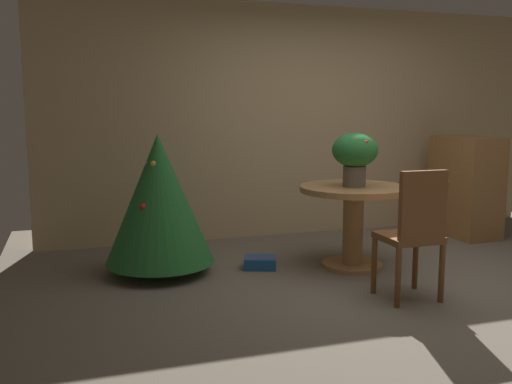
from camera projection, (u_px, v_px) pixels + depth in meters
name	position (u px, v px, depth m)	size (l,w,h in m)	color
ground_plane	(407.00, 287.00, 4.65)	(6.60, 6.60, 0.00)	#756B5B
back_wall_panel	(305.00, 122.00, 6.52)	(6.00, 0.10, 2.60)	tan
round_dining_table	(353.00, 210.00, 5.15)	(0.98, 0.98, 0.76)	#B27F4C
flower_vase	(355.00, 153.00, 5.05)	(0.41, 0.41, 0.48)	#665B51
wooden_chair_near	(415.00, 229.00, 4.24)	(0.42, 0.39, 1.01)	brown
holiday_tree	(159.00, 199.00, 4.94)	(0.96, 0.96, 1.24)	brown
gift_box_blue	(260.00, 263.00, 5.18)	(0.35, 0.30, 0.10)	#1E569E
wooden_cabinet	(465.00, 186.00, 6.46)	(0.48, 0.82, 1.14)	#9E6B3D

